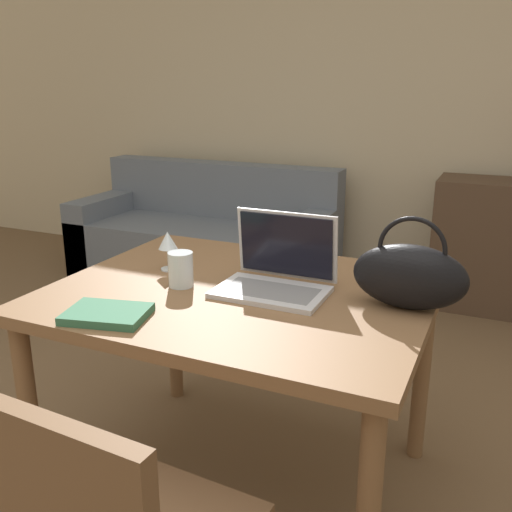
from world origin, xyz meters
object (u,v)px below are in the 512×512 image
object	(u,v)px
couch	(206,240)
laptop	(278,269)
wine_glass	(168,242)
handbag	(410,275)
drinking_glass	(181,269)

from	to	relation	value
couch	laptop	bearing A→B (deg)	-54.72
laptop	wine_glass	bearing A→B (deg)	177.75
laptop	handbag	size ratio (longest dim) A/B	1.04
wine_glass	handbag	world-z (taller)	handbag
handbag	laptop	bearing A→B (deg)	-179.56
couch	wine_glass	bearing A→B (deg)	-64.17
couch	handbag	xyz separation A→B (m)	(1.75, -1.89, 0.57)
laptop	handbag	world-z (taller)	handbag
couch	drinking_glass	world-z (taller)	drinking_glass
drinking_glass	wine_glass	bearing A→B (deg)	135.56
couch	handbag	distance (m)	2.64
drinking_glass	wine_glass	distance (m)	0.19
couch	laptop	distance (m)	2.37
couch	wine_glass	world-z (taller)	wine_glass
drinking_glass	wine_glass	xyz separation A→B (m)	(-0.13, 0.13, 0.04)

